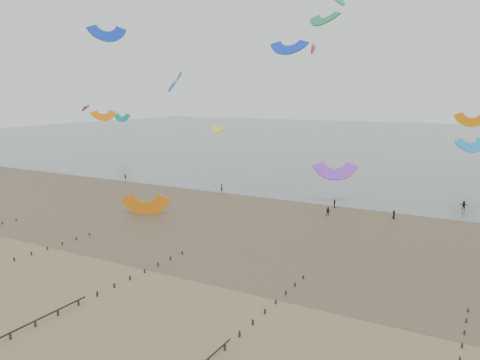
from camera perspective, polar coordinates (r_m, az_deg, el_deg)
name	(u,v)px	position (r m, az deg, el deg)	size (l,w,h in m)	color
ground	(97,278)	(60.50, -17.06, -11.34)	(500.00, 500.00, 0.00)	brown
sea_and_shore	(218,212)	(88.52, -2.72, -3.96)	(500.00, 665.00, 0.03)	#475654
kitesurfer_lead	(222,188)	(106.84, -2.23, -0.97)	(0.66, 0.43, 1.80)	black
kitesurfers	(406,210)	(92.25, 19.56, -3.43)	(96.88, 18.06, 1.84)	black
grounded_kite	(146,214)	(89.02, -11.39, -4.08)	(7.65, 4.01, 5.83)	orange
kites_airborne	(319,99)	(137.35, 9.58, 9.68)	(235.86, 105.10, 43.96)	#07A77D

